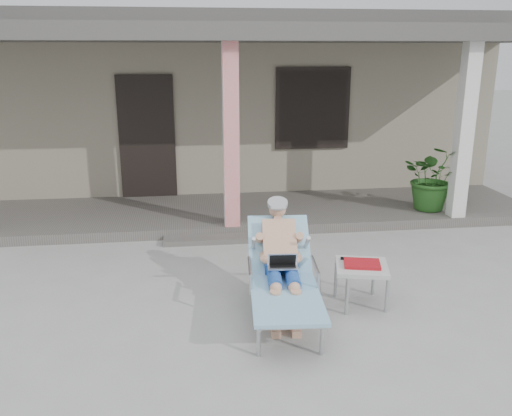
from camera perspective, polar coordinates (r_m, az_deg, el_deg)
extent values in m
plane|color=#9E9E99|center=(6.11, -0.77, -9.31)|extent=(60.00, 60.00, 0.00)
cube|color=gray|center=(12.05, -4.41, 10.82)|extent=(10.00, 5.00, 3.00)
cube|color=#474442|center=(12.00, -4.59, 18.68)|extent=(10.40, 5.40, 0.30)
cube|color=black|center=(9.58, -11.39, 7.33)|extent=(0.95, 0.06, 2.10)
cube|color=black|center=(9.75, 5.98, 10.38)|extent=(1.20, 0.06, 1.30)
cube|color=black|center=(9.75, 5.99, 10.38)|extent=(1.32, 0.05, 1.42)
cube|color=#605B56|center=(8.88, -2.99, -0.53)|extent=(10.00, 2.00, 0.15)
cube|color=red|center=(7.74, -2.65, 7.47)|extent=(0.22, 0.22, 2.61)
cube|color=silver|center=(8.75, 21.05, 7.43)|extent=(0.22, 0.22, 2.61)
cube|color=#474442|center=(8.50, -3.28, 17.88)|extent=(10.00, 2.30, 0.24)
cube|color=#605B56|center=(7.80, -2.33, -3.22)|extent=(2.00, 0.30, 0.07)
cylinder|color=#B7B7BC|center=(4.95, 0.27, -13.64)|extent=(0.04, 0.04, 0.34)
cylinder|color=#B7B7BC|center=(5.01, 6.96, -13.40)|extent=(0.04, 0.04, 0.34)
cylinder|color=#B7B7BC|center=(5.93, -0.27, -8.35)|extent=(0.04, 0.04, 0.34)
cylinder|color=#B7B7BC|center=(5.97, 5.25, -8.21)|extent=(0.04, 0.04, 0.34)
cube|color=#B7B7BC|center=(5.25, 3.19, -9.56)|extent=(0.67, 1.17, 0.03)
cube|color=#89B1D4|center=(5.24, 3.19, -9.34)|extent=(0.76, 1.21, 0.04)
cube|color=#B7B7BC|center=(5.91, 2.44, -4.21)|extent=(0.62, 0.58, 0.45)
cube|color=#89B1D4|center=(5.90, 2.44, -3.93)|extent=(0.71, 0.65, 0.51)
cylinder|color=#99999B|center=(6.03, 2.27, 0.57)|extent=(0.24, 0.24, 0.12)
cube|color=silver|center=(5.54, 2.81, -6.09)|extent=(0.32, 0.24, 0.22)
cube|color=#B8B8B3|center=(5.88, 11.08, -6.12)|extent=(0.65, 0.65, 0.04)
cylinder|color=#B7B7BC|center=(5.72, 9.55, -9.16)|extent=(0.04, 0.04, 0.41)
cylinder|color=#B7B7BC|center=(5.85, 13.64, -8.80)|extent=(0.04, 0.04, 0.41)
cylinder|color=#B7B7BC|center=(6.09, 8.40, -7.46)|extent=(0.04, 0.04, 0.41)
cylinder|color=#B7B7BC|center=(6.22, 12.25, -7.17)|extent=(0.04, 0.04, 0.41)
cube|color=#A8111A|center=(5.86, 11.10, -5.78)|extent=(0.43, 0.36, 0.03)
cube|color=black|center=(5.99, 10.68, -5.33)|extent=(0.37, 0.11, 0.04)
imported|color=#26591E|center=(9.14, 18.20, 3.11)|extent=(1.17, 1.09, 1.07)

